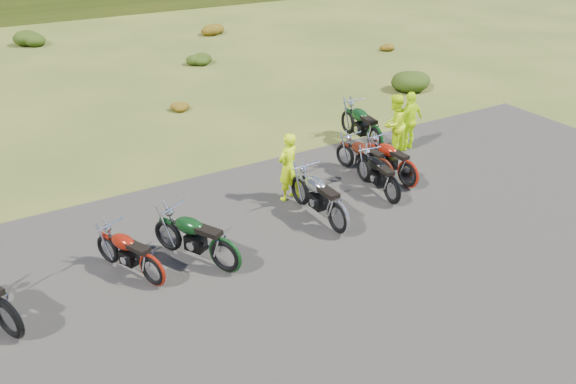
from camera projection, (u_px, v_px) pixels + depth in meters
ground at (339, 228)px, 12.60m from camera, size 300.00×300.00×0.00m
gravel_pad at (397, 274)px, 11.07m from camera, size 20.00×12.00×0.04m
shrub_3 at (31, 36)px, 27.66m from camera, size 1.56×1.56×0.92m
shrub_4 at (178, 105)px, 19.35m from camera, size 0.77×0.77×0.45m
shrub_5 at (198, 58)px, 24.65m from camera, size 1.03×1.03×0.61m
shrub_6 at (211, 27)px, 29.95m from camera, size 1.30×1.30×0.77m
shrub_7 at (412, 77)px, 21.49m from camera, size 1.56×1.56×0.92m
shrub_8 at (384, 46)px, 26.93m from camera, size 0.77×0.77×0.45m
motorcycle_0 at (14, 338)px, 9.48m from camera, size 1.69×2.34×1.18m
motorcycle_1 at (155, 286)px, 10.74m from camera, size 1.39×2.02×1.01m
motorcycle_2 at (226, 273)px, 11.12m from camera, size 1.70×2.28×1.15m
motorcycle_3 at (337, 234)px, 12.39m from camera, size 0.82×2.29×1.19m
motorcycle_4 at (382, 185)px, 14.48m from camera, size 1.01×2.12×1.06m
motorcycle_5 at (391, 204)px, 13.59m from camera, size 0.86×2.03×1.03m
motorcycle_6 at (407, 188)px, 14.34m from camera, size 0.83×2.09×1.07m
motorcycle_7 at (374, 154)px, 16.24m from camera, size 1.02×2.41×1.23m
person_middle at (288, 168)px, 13.41m from camera, size 0.72×0.58×1.70m
person_right_a at (394, 125)px, 15.86m from camera, size 1.01×0.90×1.73m
person_right_b at (409, 122)px, 16.12m from camera, size 1.07×0.60×1.72m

